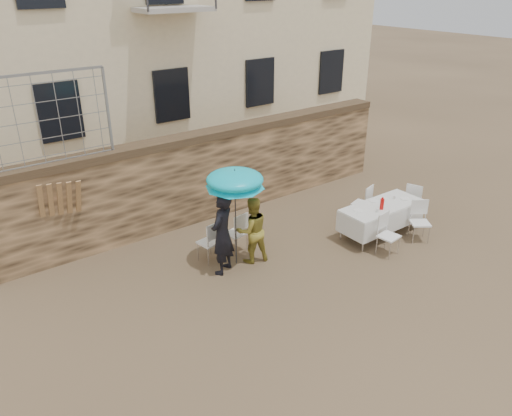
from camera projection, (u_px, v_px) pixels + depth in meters
ground at (311, 327)px, 8.88m from camera, size 80.00×80.00×0.00m
stone_wall at (174, 184)px, 12.05m from camera, size 13.00×0.50×2.20m
chain_link_fence at (28, 123)px, 9.58m from camera, size 3.20×0.06×1.80m
man_suit at (222, 234)px, 10.17m from camera, size 0.78×0.70×1.79m
woman_dress at (252, 230)px, 10.63m from camera, size 0.83×0.71×1.49m
umbrella at (235, 182)px, 10.03m from camera, size 1.22×1.22×2.01m
couple_chair_left at (209, 241)px, 10.74m from camera, size 0.55×0.55×0.96m
couple_chair_right at (236, 232)px, 11.12m from camera, size 0.55×0.55×0.96m
banquet_table at (382, 206)px, 11.74m from camera, size 2.10×0.85×0.78m
soda_bottle at (382, 204)px, 11.45m from camera, size 0.09×0.09×0.26m
table_chair_front_left at (389, 235)px, 10.98m from camera, size 0.54×0.54×0.96m
table_chair_front_right at (420, 222)px, 11.57m from camera, size 0.67×0.67×0.96m
table_chair_back at (361, 203)px, 12.54m from camera, size 0.60×0.60×0.96m
table_chair_side at (415, 200)px, 12.67m from camera, size 0.62×0.62×0.96m
wood_planks at (59, 221)px, 10.45m from camera, size 0.70×0.20×2.00m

